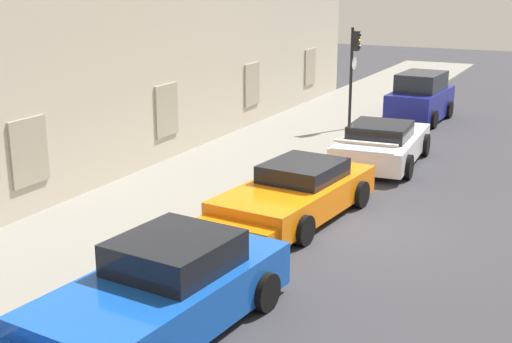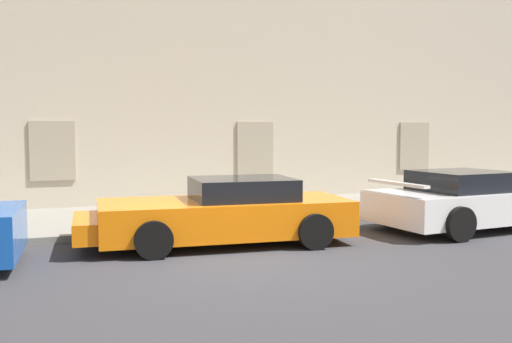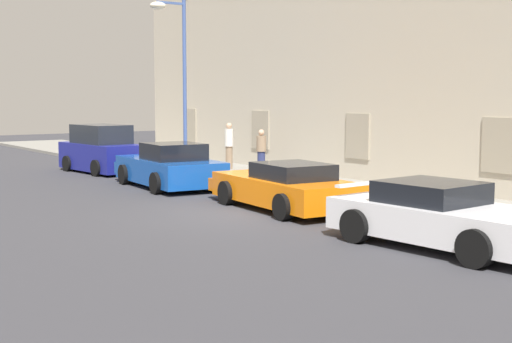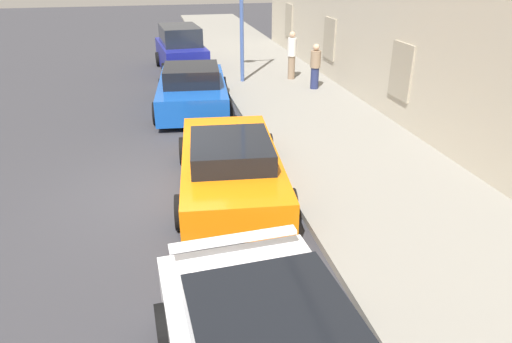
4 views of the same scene
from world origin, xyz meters
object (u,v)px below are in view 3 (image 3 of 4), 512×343
Objects in this scene: sportscar_red_lead at (168,168)px; sportscar_yellow_flank at (282,187)px; hatchback_parked at (101,151)px; pedestrian_admiring at (229,145)px; sportscar_white_middle at (451,219)px; pedestrian_strolling at (261,150)px; street_lamp at (175,55)px.

sportscar_red_lead reaches higher than sportscar_yellow_flank.
sportscar_red_lead is 5.34m from hatchback_parked.
hatchback_parked is 2.31× the size of pedestrian_admiring.
pedestrian_admiring is (2.91, 3.95, 0.22)m from hatchback_parked.
sportscar_red_lead is at bearing -177.67° from sportscar_yellow_flank.
pedestrian_admiring is at bearing 155.44° from sportscar_yellow_flank.
hatchback_parked reaches higher than sportscar_red_lead.
sportscar_yellow_flank is 1.05× the size of sportscar_white_middle.
sportscar_white_middle is 3.19× the size of pedestrian_strolling.
pedestrian_strolling reaches higher than sportscar_red_lead.
sportscar_yellow_flank is at bearing -9.99° from street_lamp.
pedestrian_admiring is at bearing 163.54° from sportscar_white_middle.
street_lamp is 4.67m from pedestrian_strolling.
street_lamp is 4.05m from pedestrian_admiring.
pedestrian_strolling reaches higher than sportscar_yellow_flank.
pedestrian_strolling is at bearing 101.34° from sportscar_red_lead.
street_lamp is at bearing 170.01° from sportscar_yellow_flank.
hatchback_parked is (-5.34, 0.03, 0.21)m from sportscar_red_lead.
sportscar_white_middle is at bearing -0.66° from hatchback_parked.
street_lamp is (-8.25, 1.45, 3.83)m from sportscar_yellow_flank.
street_lamp reaches higher than sportscar_white_middle.
sportscar_white_middle is 2.81× the size of pedestrian_admiring.
hatchback_parked is at bearing -150.04° from street_lamp.
pedestrian_admiring is at bearing 121.39° from sportscar_red_lead.
street_lamp is 3.53× the size of pedestrian_admiring.
sportscar_white_middle is at bearing -7.49° from street_lamp.
pedestrian_strolling is (1.59, 2.70, -3.46)m from street_lamp.
pedestrian_admiring is (-2.43, 3.99, 0.43)m from sportscar_red_lead.
sportscar_white_middle is 14.71m from street_lamp.
pedestrian_strolling is at bearing 59.50° from street_lamp.
sportscar_yellow_flank is 1.27× the size of hatchback_parked.
hatchback_parked is 4.91m from pedestrian_admiring.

